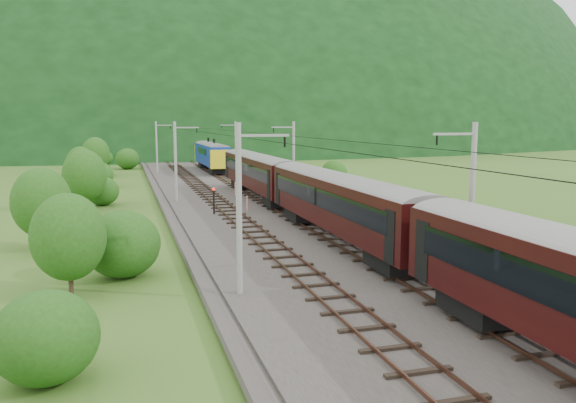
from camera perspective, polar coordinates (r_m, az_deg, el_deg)
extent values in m
plane|color=#3A5A1C|center=(28.81, 7.43, -8.75)|extent=(600.00, 600.00, 0.00)
cube|color=#38332D|center=(37.82, 1.31, -4.34)|extent=(14.00, 220.00, 0.30)
cube|color=brown|center=(36.94, -3.31, -4.11)|extent=(0.08, 220.00, 0.15)
cube|color=brown|center=(37.28, -1.16, -3.99)|extent=(0.08, 220.00, 0.15)
cube|color=black|center=(37.14, -2.23, -4.25)|extent=(2.40, 220.00, 0.12)
cube|color=brown|center=(38.29, 3.72, -3.68)|extent=(0.08, 220.00, 0.15)
cube|color=brown|center=(38.79, 5.71, -3.54)|extent=(0.08, 220.00, 0.15)
cube|color=black|center=(38.56, 4.72, -3.81)|extent=(2.40, 220.00, 0.12)
cylinder|color=gray|center=(25.99, -5.00, -0.82)|extent=(0.28, 0.28, 8.00)
cube|color=gray|center=(25.94, -2.48, 6.73)|extent=(2.40, 0.12, 0.12)
cylinder|color=black|center=(26.21, -0.34, 6.09)|extent=(0.10, 0.10, 0.50)
cylinder|color=gray|center=(57.53, -11.35, 3.99)|extent=(0.28, 0.28, 8.00)
cube|color=gray|center=(57.51, -10.25, 7.41)|extent=(2.40, 0.12, 0.12)
cylinder|color=black|center=(57.63, -9.24, 7.13)|extent=(0.10, 0.10, 0.50)
cylinder|color=gray|center=(89.40, -13.20, 5.38)|extent=(0.28, 0.28, 8.00)
cube|color=gray|center=(89.39, -12.50, 7.58)|extent=(2.40, 0.12, 0.12)
cylinder|color=black|center=(89.47, -11.85, 7.41)|extent=(0.10, 0.10, 0.50)
cylinder|color=gray|center=(121.34, -14.08, 6.03)|extent=(0.28, 0.28, 8.00)
cube|color=gray|center=(121.33, -13.57, 7.66)|extent=(2.40, 0.12, 0.12)
cylinder|color=black|center=(121.39, -13.09, 7.53)|extent=(0.10, 0.10, 0.50)
cylinder|color=gray|center=(153.31, -14.60, 6.41)|extent=(0.28, 0.28, 8.00)
cube|color=gray|center=(153.30, -14.19, 7.70)|extent=(2.40, 0.12, 0.12)
cylinder|color=black|center=(153.34, -13.81, 7.60)|extent=(0.10, 0.10, 0.50)
cylinder|color=gray|center=(30.89, 18.17, 0.23)|extent=(0.28, 0.28, 8.00)
cube|color=gray|center=(29.96, 16.55, 6.60)|extent=(2.40, 0.12, 0.12)
cylinder|color=black|center=(29.44, 14.89, 6.05)|extent=(0.10, 0.10, 0.50)
cylinder|color=gray|center=(59.91, 0.58, 4.31)|extent=(0.28, 0.28, 8.00)
cube|color=gray|center=(59.44, -0.54, 7.56)|extent=(2.40, 0.12, 0.12)
cylinder|color=black|center=(59.17, -1.47, 7.26)|extent=(0.10, 0.10, 0.50)
cylinder|color=gray|center=(90.95, -5.34, 5.60)|extent=(0.28, 0.28, 8.00)
cube|color=gray|center=(90.64, -6.12, 7.73)|extent=(2.40, 0.12, 0.12)
cylinder|color=black|center=(90.47, -6.75, 7.53)|extent=(0.10, 0.10, 0.50)
cylinder|color=gray|center=(122.49, -8.25, 6.21)|extent=(0.28, 0.28, 8.00)
cube|color=gray|center=(122.26, -8.84, 7.79)|extent=(2.40, 0.12, 0.12)
cylinder|color=black|center=(122.13, -9.31, 7.64)|extent=(0.10, 0.10, 0.50)
cylinder|color=gray|center=(154.21, -9.96, 6.56)|extent=(0.28, 0.28, 8.00)
cube|color=gray|center=(154.03, -10.44, 7.81)|extent=(2.40, 0.12, 0.12)
cylinder|color=black|center=(153.93, -10.81, 7.69)|extent=(0.10, 0.10, 0.50)
cylinder|color=black|center=(36.29, -2.29, 6.20)|extent=(0.03, 198.00, 0.03)
cylinder|color=black|center=(37.74, 4.84, 6.25)|extent=(0.03, 198.00, 0.03)
ellipsoid|color=black|center=(285.51, -14.22, 6.27)|extent=(504.00, 360.00, 244.00)
cube|color=black|center=(24.26, 19.10, -9.85)|extent=(2.26, 3.28, 0.92)
cube|color=black|center=(37.16, 5.33, -0.08)|extent=(2.98, 22.58, 3.08)
cylinder|color=gray|center=(36.98, 5.36, 2.04)|extent=(2.98, 22.46, 2.98)
cube|color=black|center=(36.58, 3.14, 0.39)|extent=(0.05, 19.87, 1.18)
cube|color=black|center=(37.69, 7.47, 0.56)|extent=(0.05, 19.87, 1.18)
cube|color=black|center=(30.47, 10.80, -5.87)|extent=(2.26, 3.28, 0.92)
cube|color=black|center=(44.81, 1.56, -1.22)|extent=(2.26, 3.28, 0.92)
cube|color=black|center=(59.36, -3.04, 3.03)|extent=(2.98, 22.58, 3.08)
cylinder|color=gray|center=(59.25, -3.05, 4.37)|extent=(2.98, 22.46, 2.98)
cube|color=black|center=(59.00, -4.47, 3.35)|extent=(0.05, 19.87, 1.18)
cube|color=black|center=(59.69, -1.63, 3.43)|extent=(0.05, 19.87, 1.18)
cube|color=black|center=(51.98, -1.01, 0.09)|extent=(2.26, 3.28, 0.92)
cube|color=black|center=(67.23, -4.59, 1.91)|extent=(2.26, 3.28, 0.92)
cube|color=#132F98|center=(91.32, -7.80, 4.77)|extent=(2.98, 18.47, 3.08)
cylinder|color=gray|center=(91.25, -7.82, 5.64)|extent=(2.98, 18.38, 2.98)
cube|color=black|center=(91.09, -8.75, 4.98)|extent=(0.05, 16.25, 1.18)
cube|color=black|center=(91.54, -6.87, 5.03)|extent=(0.05, 16.25, 1.18)
cube|color=black|center=(85.09, -7.12, 3.19)|extent=(2.26, 3.28, 0.92)
cube|color=black|center=(97.84, -8.35, 3.81)|extent=(2.26, 3.28, 0.92)
cube|color=gold|center=(100.26, -8.58, 4.94)|extent=(3.04, 0.50, 2.77)
cube|color=gold|center=(82.43, -6.85, 4.29)|extent=(3.04, 0.50, 2.77)
cube|color=black|center=(94.19, -8.10, 6.15)|extent=(0.08, 1.60, 0.92)
cylinder|color=red|center=(50.61, -4.16, -0.20)|extent=(0.15, 0.15, 1.37)
cylinder|color=red|center=(61.19, -5.36, 1.31)|extent=(0.16, 0.16, 1.53)
cylinder|color=black|center=(49.21, -7.54, -0.05)|extent=(0.15, 0.15, 2.14)
sphere|color=red|center=(49.07, -7.57, 1.25)|extent=(0.26, 0.26, 0.26)
ellipsoid|color=#234712|center=(19.96, -23.40, -12.57)|extent=(3.36, 3.36, 3.03)
ellipsoid|color=#234712|center=(31.40, -16.47, -4.17)|extent=(4.04, 4.04, 3.64)
ellipsoid|color=#234712|center=(46.85, -20.48, -1.28)|extent=(2.37, 2.37, 2.14)
ellipsoid|color=#234712|center=(58.81, -18.32, 1.02)|extent=(3.20, 3.20, 2.88)
ellipsoid|color=#234712|center=(74.77, -18.66, 2.59)|extent=(3.61, 3.61, 3.25)
ellipsoid|color=#234712|center=(87.92, -18.81, 3.10)|extent=(2.71, 2.71, 2.44)
ellipsoid|color=#234712|center=(101.85, -15.99, 4.20)|extent=(4.05, 4.05, 3.64)
ellipsoid|color=#234712|center=(113.58, -18.05, 4.24)|extent=(2.95, 2.95, 2.66)
cylinder|color=black|center=(28.91, -21.25, -6.39)|extent=(0.24, 0.24, 2.72)
ellipsoid|color=#234712|center=(28.58, -21.42, -3.36)|extent=(3.50, 3.50, 4.20)
cylinder|color=black|center=(39.75, -23.61, -2.49)|extent=(0.24, 0.24, 2.94)
ellipsoid|color=#234712|center=(39.49, -23.75, -0.09)|extent=(3.78, 3.78, 4.53)
cylinder|color=black|center=(55.71, -19.88, 0.70)|extent=(0.24, 0.24, 3.13)
ellipsoid|color=#234712|center=(55.52, -19.97, 2.53)|extent=(4.03, 4.03, 4.83)
cylinder|color=black|center=(75.19, -20.24, 2.38)|extent=(0.24, 0.24, 2.82)
ellipsoid|color=#234712|center=(75.06, -20.30, 3.61)|extent=(3.63, 3.63, 4.35)
cylinder|color=black|center=(89.63, -18.91, 3.44)|extent=(0.24, 0.24, 3.23)
ellipsoid|color=#234712|center=(89.51, -18.97, 4.62)|extent=(4.16, 4.16, 4.99)
ellipsoid|color=#234712|center=(36.49, 21.85, -3.79)|extent=(2.57, 2.57, 2.31)
ellipsoid|color=#234712|center=(48.60, 9.99, -0.88)|extent=(1.78, 1.78, 1.60)
ellipsoid|color=#234712|center=(71.72, 4.68, 2.71)|extent=(3.42, 3.42, 3.07)
ellipsoid|color=#234712|center=(86.60, 0.28, 3.18)|extent=(1.75, 1.75, 1.57)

